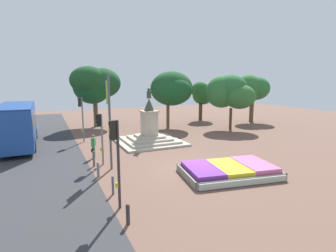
{
  "coord_description": "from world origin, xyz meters",
  "views": [
    {
      "loc": [
        -8.26,
        -13.28,
        5.38
      ],
      "look_at": [
        0.09,
        4.57,
        2.03
      ],
      "focal_mm": 28.0,
      "sensor_mm": 36.0,
      "label": 1
    }
  ],
  "objects_px": {
    "statue_monument": "(149,134)",
    "kerb_bollard_mid_b": "(98,169)",
    "traffic_light_far_corner": "(81,112)",
    "banner_pole": "(110,120)",
    "kerb_bollard_north": "(94,158)",
    "traffic_light_near_crossing": "(116,149)",
    "pedestrian_with_handbag": "(93,145)",
    "kerb_bollard_mid_a": "(113,185)",
    "traffic_light_mid_block": "(100,130)",
    "city_bus": "(17,123)",
    "kerb_bollard_south": "(128,214)",
    "flower_planter": "(230,171)"
  },
  "relations": [
    {
      "from": "statue_monument",
      "to": "kerb_bollard_mid_b",
      "type": "distance_m",
      "value": 8.8
    },
    {
      "from": "traffic_light_far_corner",
      "to": "banner_pole",
      "type": "xyz_separation_m",
      "value": [
        0.64,
        -8.47,
        0.36
      ]
    },
    {
      "from": "kerb_bollard_north",
      "to": "traffic_light_near_crossing",
      "type": "bearing_deg",
      "value": -90.46
    },
    {
      "from": "pedestrian_with_handbag",
      "to": "kerb_bollard_mid_a",
      "type": "distance_m",
      "value": 6.68
    },
    {
      "from": "kerb_bollard_mid_a",
      "to": "traffic_light_mid_block",
      "type": "bearing_deg",
      "value": 85.39
    },
    {
      "from": "banner_pole",
      "to": "statue_monument",
      "type": "bearing_deg",
      "value": 49.97
    },
    {
      "from": "city_bus",
      "to": "pedestrian_with_handbag",
      "type": "bearing_deg",
      "value": -50.0
    },
    {
      "from": "traffic_light_far_corner",
      "to": "city_bus",
      "type": "xyz_separation_m",
      "value": [
        -5.07,
        0.52,
        -0.73
      ]
    },
    {
      "from": "kerb_bollard_south",
      "to": "traffic_light_mid_block",
      "type": "bearing_deg",
      "value": 86.25
    },
    {
      "from": "kerb_bollard_south",
      "to": "kerb_bollard_north",
      "type": "distance_m",
      "value": 7.65
    },
    {
      "from": "flower_planter",
      "to": "traffic_light_near_crossing",
      "type": "distance_m",
      "value": 7.36
    },
    {
      "from": "banner_pole",
      "to": "pedestrian_with_handbag",
      "type": "height_order",
      "value": "banner_pole"
    },
    {
      "from": "banner_pole",
      "to": "kerb_bollard_south",
      "type": "height_order",
      "value": "banner_pole"
    },
    {
      "from": "statue_monument",
      "to": "kerb_bollard_mid_b",
      "type": "relative_size",
      "value": 6.27
    },
    {
      "from": "city_bus",
      "to": "kerb_bollard_south",
      "type": "bearing_deg",
      "value": -72.97
    },
    {
      "from": "traffic_light_near_crossing",
      "to": "city_bus",
      "type": "distance_m",
      "value": 15.04
    },
    {
      "from": "city_bus",
      "to": "kerb_bollard_north",
      "type": "xyz_separation_m",
      "value": [
        4.81,
        -8.04,
        -1.46
      ]
    },
    {
      "from": "traffic_light_near_crossing",
      "to": "kerb_bollard_north",
      "type": "relative_size",
      "value": 3.72
    },
    {
      "from": "traffic_light_near_crossing",
      "to": "banner_pole",
      "type": "height_order",
      "value": "banner_pole"
    },
    {
      "from": "pedestrian_with_handbag",
      "to": "traffic_light_mid_block",
      "type": "bearing_deg",
      "value": -84.07
    },
    {
      "from": "traffic_light_mid_block",
      "to": "kerb_bollard_south",
      "type": "distance_m",
      "value": 8.03
    },
    {
      "from": "statue_monument",
      "to": "traffic_light_far_corner",
      "type": "distance_m",
      "value": 6.37
    },
    {
      "from": "statue_monument",
      "to": "pedestrian_with_handbag",
      "type": "xyz_separation_m",
      "value": [
        -5.28,
        -2.72,
        0.17
      ]
    },
    {
      "from": "statue_monument",
      "to": "banner_pole",
      "type": "relative_size",
      "value": 0.94
    },
    {
      "from": "kerb_bollard_mid_b",
      "to": "flower_planter",
      "type": "bearing_deg",
      "value": -23.31
    },
    {
      "from": "traffic_light_mid_block",
      "to": "banner_pole",
      "type": "bearing_deg",
      "value": -69.85
    },
    {
      "from": "traffic_light_mid_block",
      "to": "kerb_bollard_mid_b",
      "type": "relative_size",
      "value": 3.83
    },
    {
      "from": "kerb_bollard_mid_b",
      "to": "kerb_bollard_north",
      "type": "xyz_separation_m",
      "value": [
        0.1,
        2.05,
        0.08
      ]
    },
    {
      "from": "kerb_bollard_mid_a",
      "to": "traffic_light_far_corner",
      "type": "bearing_deg",
      "value": 89.28
    },
    {
      "from": "statue_monument",
      "to": "city_bus",
      "type": "bearing_deg",
      "value": 161.97
    },
    {
      "from": "kerb_bollard_south",
      "to": "kerb_bollard_mid_b",
      "type": "bearing_deg",
      "value": 90.96
    },
    {
      "from": "traffic_light_near_crossing",
      "to": "kerb_bollard_south",
      "type": "xyz_separation_m",
      "value": [
        0.04,
        -1.43,
        -2.2
      ]
    },
    {
      "from": "traffic_light_far_corner",
      "to": "banner_pole",
      "type": "bearing_deg",
      "value": -85.69
    },
    {
      "from": "flower_planter",
      "to": "traffic_light_near_crossing",
      "type": "bearing_deg",
      "value": -170.33
    },
    {
      "from": "traffic_light_far_corner",
      "to": "city_bus",
      "type": "relative_size",
      "value": 0.44
    },
    {
      "from": "kerb_bollard_north",
      "to": "pedestrian_with_handbag",
      "type": "bearing_deg",
      "value": 80.62
    },
    {
      "from": "traffic_light_mid_block",
      "to": "kerb_bollard_north",
      "type": "relative_size",
      "value": 3.26
    },
    {
      "from": "banner_pole",
      "to": "kerb_bollard_north",
      "type": "distance_m",
      "value": 2.87
    },
    {
      "from": "traffic_light_mid_block",
      "to": "city_bus",
      "type": "bearing_deg",
      "value": 123.93
    },
    {
      "from": "traffic_light_far_corner",
      "to": "kerb_bollard_mid_b",
      "type": "distance_m",
      "value": 9.84
    },
    {
      "from": "city_bus",
      "to": "flower_planter",
      "type": "bearing_deg",
      "value": -48.32
    },
    {
      "from": "statue_monument",
      "to": "banner_pole",
      "type": "height_order",
      "value": "banner_pole"
    },
    {
      "from": "traffic_light_mid_block",
      "to": "banner_pole",
      "type": "xyz_separation_m",
      "value": [
        0.4,
        -1.09,
        0.78
      ]
    },
    {
      "from": "banner_pole",
      "to": "pedestrian_with_handbag",
      "type": "xyz_separation_m",
      "value": [
        -0.58,
        2.87,
        -2.15
      ]
    },
    {
      "from": "banner_pole",
      "to": "kerb_bollard_south",
      "type": "bearing_deg",
      "value": -97.73
    },
    {
      "from": "banner_pole",
      "to": "city_bus",
      "type": "height_order",
      "value": "banner_pole"
    },
    {
      "from": "kerb_bollard_north",
      "to": "statue_monument",
      "type": "bearing_deg",
      "value": 39.69
    },
    {
      "from": "flower_planter",
      "to": "kerb_bollard_mid_a",
      "type": "height_order",
      "value": "kerb_bollard_mid_a"
    },
    {
      "from": "kerb_bollard_mid_b",
      "to": "traffic_light_far_corner",
      "type": "bearing_deg",
      "value": 87.82
    },
    {
      "from": "traffic_light_far_corner",
      "to": "kerb_bollard_mid_b",
      "type": "xyz_separation_m",
      "value": [
        -0.36,
        -9.57,
        -2.27
      ]
    }
  ]
}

